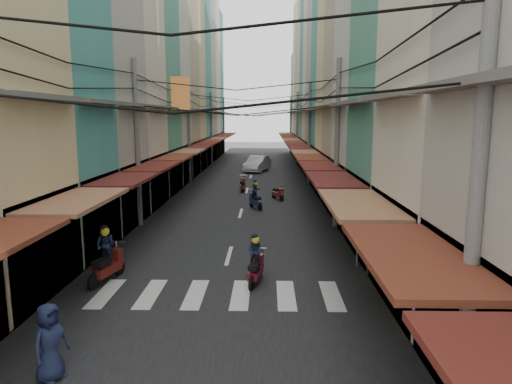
% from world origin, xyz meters
% --- Properties ---
extents(ground, '(160.00, 160.00, 0.00)m').
position_xyz_m(ground, '(0.00, 0.00, 0.00)').
color(ground, slate).
rests_on(ground, ground).
extents(road, '(10.00, 80.00, 0.02)m').
position_xyz_m(road, '(0.00, 20.00, 0.01)').
color(road, black).
rests_on(road, ground).
extents(sidewalk_left, '(3.00, 80.00, 0.06)m').
position_xyz_m(sidewalk_left, '(-6.50, 20.00, 0.03)').
color(sidewalk_left, gray).
rests_on(sidewalk_left, ground).
extents(sidewalk_right, '(3.00, 80.00, 0.06)m').
position_xyz_m(sidewalk_right, '(6.50, 20.00, 0.03)').
color(sidewalk_right, gray).
rests_on(sidewalk_right, ground).
extents(crosswalk, '(7.55, 2.40, 0.01)m').
position_xyz_m(crosswalk, '(-0.00, -6.00, 0.03)').
color(crosswalk, silver).
rests_on(crosswalk, ground).
extents(building_row_left, '(7.80, 67.67, 23.70)m').
position_xyz_m(building_row_left, '(-7.92, 16.56, 9.78)').
color(building_row_left, beige).
rests_on(building_row_left, ground).
extents(building_row_right, '(7.80, 68.98, 22.59)m').
position_xyz_m(building_row_right, '(7.92, 16.45, 9.41)').
color(building_row_right, teal).
rests_on(building_row_right, ground).
extents(utility_poles, '(10.20, 66.13, 8.20)m').
position_xyz_m(utility_poles, '(0.00, 15.01, 6.59)').
color(utility_poles, slate).
rests_on(utility_poles, ground).
extents(white_car, '(5.87, 3.59, 1.94)m').
position_xyz_m(white_car, '(0.51, 25.98, 0.00)').
color(white_car, silver).
rests_on(white_car, ground).
extents(bicycle, '(1.51, 0.60, 1.02)m').
position_xyz_m(bicycle, '(6.25, 3.00, 0.00)').
color(bicycle, black).
rests_on(bicycle, ground).
extents(moving_scooters, '(6.44, 20.45, 1.94)m').
position_xyz_m(moving_scooters, '(-0.66, 1.74, 0.53)').
color(moving_scooters, black).
rests_on(moving_scooters, ground).
extents(parked_scooters, '(12.63, 14.51, 0.99)m').
position_xyz_m(parked_scooters, '(3.95, -3.80, 0.47)').
color(parked_scooters, black).
rests_on(parked_scooters, ground).
extents(pedestrians, '(13.72, 21.06, 2.20)m').
position_xyz_m(pedestrians, '(-3.99, 0.33, 1.01)').
color(pedestrians, '#271E29').
rests_on(pedestrians, ground).
extents(market_umbrella, '(2.34, 2.34, 2.46)m').
position_xyz_m(market_umbrella, '(5.68, -1.69, 2.17)').
color(market_umbrella, '#B2B2B7').
rests_on(market_umbrella, ground).
extents(traffic_sign, '(0.10, 0.62, 2.82)m').
position_xyz_m(traffic_sign, '(4.78, -3.22, 2.04)').
color(traffic_sign, slate).
rests_on(traffic_sign, ground).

